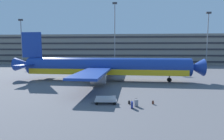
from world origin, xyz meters
name	(u,v)px	position (x,y,z in m)	size (l,w,h in m)	color
ground_plane	(100,82)	(0.00, 0.00, 0.00)	(600.00, 600.00, 0.00)	#5B5B60
terminal_structure	(115,49)	(0.00, 51.49, 6.54)	(163.47, 15.17, 13.08)	gray
airliner	(104,67)	(0.90, 1.05, 2.84)	(39.50, 31.95, 10.18)	navy
light_mast_far_left	(22,38)	(-37.57, 37.82, 11.04)	(1.80, 0.50, 18.81)	gray
light_mast_left	(115,30)	(0.88, 37.82, 14.11)	(1.80, 0.50, 24.75)	gray
light_mast_center_left	(208,35)	(36.47, 37.82, 11.98)	(1.80, 0.50, 20.62)	gray
suitcase_scuffed	(136,103)	(6.53, -16.37, 0.41)	(0.46, 0.40, 0.95)	gray
suitcase_laid_flat	(132,105)	(6.02, -17.10, 0.40)	(0.24, 0.48, 0.92)	navy
backpack_orange	(129,102)	(5.76, -15.58, 0.22)	(0.38, 0.39, 0.51)	black
backpack_silver	(153,102)	(8.59, -15.38, 0.22)	(0.34, 0.36, 0.51)	#592619
baggage_cart	(106,100)	(2.90, -15.56, 0.43)	(3.34, 1.49, 0.82)	#B7B7BC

